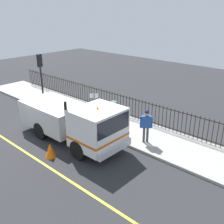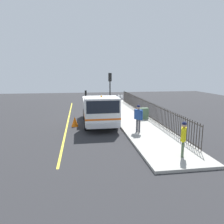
% 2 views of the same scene
% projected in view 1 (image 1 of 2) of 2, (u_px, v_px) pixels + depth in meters
% --- Properties ---
extents(ground_plane, '(48.07, 48.07, 0.00)m').
position_uv_depth(ground_plane, '(43.00, 132.00, 15.46)').
color(ground_plane, '#2B2B2D').
rests_on(ground_plane, ground).
extents(sidewalk_slab, '(3.12, 21.85, 0.14)m').
position_uv_depth(sidewalk_slab, '(87.00, 114.00, 17.86)').
color(sidewalk_slab, '#A3A099').
rests_on(sidewalk_slab, ground).
extents(lane_marking, '(0.12, 19.67, 0.01)m').
position_uv_depth(lane_marking, '(13.00, 144.00, 14.12)').
color(lane_marking, yellow).
rests_on(lane_marking, ground).
extents(work_truck, '(2.41, 6.62, 2.73)m').
position_uv_depth(work_truck, '(76.00, 120.00, 13.83)').
color(work_truck, white).
rests_on(work_truck, ground).
extents(worker_standing, '(0.50, 0.54, 1.82)m').
position_uv_depth(worker_standing, '(146.00, 123.00, 13.62)').
color(worker_standing, '#264C99').
rests_on(worker_standing, sidewalk_slab).
extents(iron_fence, '(0.04, 18.61, 1.41)m').
position_uv_depth(iron_fence, '(102.00, 98.00, 18.54)').
color(iron_fence, black).
rests_on(iron_fence, sidewalk_slab).
extents(traffic_light_near, '(0.32, 0.24, 3.81)m').
position_uv_depth(traffic_light_near, '(41.00, 70.00, 17.79)').
color(traffic_light_near, black).
rests_on(traffic_light_near, sidewalk_slab).
extents(utility_cabinet, '(0.81, 0.42, 0.94)m').
position_uv_depth(utility_cabinet, '(112.00, 109.00, 17.27)').
color(utility_cabinet, '#4C6B4C').
rests_on(utility_cabinet, sidewalk_slab).
extents(traffic_cone, '(0.52, 0.52, 0.74)m').
position_uv_depth(traffic_cone, '(50.00, 150.00, 12.75)').
color(traffic_cone, orange).
rests_on(traffic_cone, ground).
extents(street_sign, '(0.35, 0.39, 2.21)m').
position_uv_depth(street_sign, '(94.00, 106.00, 15.17)').
color(street_sign, '#4C4C4C').
rests_on(street_sign, sidewalk_slab).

